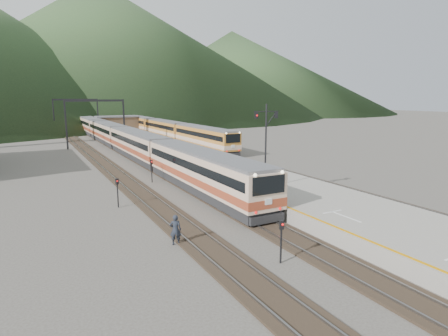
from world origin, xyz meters
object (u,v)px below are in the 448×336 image
second_train (165,130)px  main_train (120,137)px  worker (175,230)px  signal_mast (266,137)px

second_train → main_train: bearing=-135.0°
second_train → worker: second_train is taller
signal_mast → worker: size_ratio=3.80×
main_train → signal_mast: 35.97m
second_train → signal_mast: (-7.86, -47.15, 3.30)m
second_train → signal_mast: 47.92m
signal_mast → main_train: bearing=95.8°
main_train → worker: main_train is taller
second_train → signal_mast: bearing=-99.5°
main_train → second_train: (11.50, 11.51, -0.18)m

